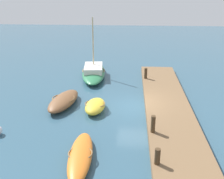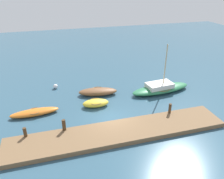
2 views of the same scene
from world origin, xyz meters
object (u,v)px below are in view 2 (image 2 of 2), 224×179
(dinghy_yellow, at_px, (96,103))
(mooring_post_east, at_px, (170,108))
(sailboat_green, at_px, (161,88))
(marker_buoy, at_px, (55,86))
(mooring_post_mid_east, at_px, (64,125))
(rowboat_brown, at_px, (98,92))
(mooring_post_mid_west, at_px, (64,125))
(mooring_post_west, at_px, (25,132))
(rowboat_orange, at_px, (35,112))

(dinghy_yellow, xyz_separation_m, mooring_post_east, (6.18, -3.72, 0.52))
(sailboat_green, bearing_deg, marker_buoy, 154.35)
(sailboat_green, bearing_deg, mooring_post_mid_east, -162.16)
(mooring_post_east, bearing_deg, rowboat_brown, 131.53)
(mooring_post_mid_west, xyz_separation_m, mooring_post_east, (9.64, 0.00, -0.02))
(rowboat_brown, relative_size, marker_buoy, 8.19)
(dinghy_yellow, distance_m, mooring_post_east, 7.23)
(dinghy_yellow, bearing_deg, mooring_post_mid_west, -129.40)
(sailboat_green, height_order, marker_buoy, sailboat_green)
(dinghy_yellow, bearing_deg, marker_buoy, 128.35)
(rowboat_brown, distance_m, mooring_post_west, 9.46)
(mooring_post_west, bearing_deg, mooring_post_mid_east, 0.00)
(rowboat_brown, relative_size, mooring_post_mid_west, 4.47)
(mooring_post_west, relative_size, mooring_post_mid_west, 0.81)
(mooring_post_west, relative_size, mooring_post_east, 0.84)
(sailboat_green, distance_m, mooring_post_west, 14.99)
(mooring_post_mid_east, bearing_deg, rowboat_brown, 55.67)
(dinghy_yellow, distance_m, mooring_post_mid_west, 5.11)
(rowboat_brown, xyz_separation_m, dinghy_yellow, (-0.76, -2.39, -0.01))
(sailboat_green, height_order, mooring_post_west, sailboat_green)
(rowboat_orange, xyz_separation_m, mooring_post_mid_east, (2.47, -3.71, 0.62))
(rowboat_orange, relative_size, marker_buoy, 8.39)
(mooring_post_west, xyz_separation_m, mooring_post_mid_east, (3.04, 0.00, 0.10))
(rowboat_orange, xyz_separation_m, mooring_post_west, (-0.57, -3.71, 0.52))
(marker_buoy, bearing_deg, rowboat_orange, -112.83)
(rowboat_orange, height_order, mooring_post_east, mooring_post_east)
(rowboat_orange, height_order, mooring_post_west, mooring_post_west)
(sailboat_green, xyz_separation_m, dinghy_yellow, (-7.73, -1.12, -0.11))
(rowboat_orange, bearing_deg, mooring_post_east, -20.44)
(mooring_post_mid_west, bearing_deg, mooring_post_east, 0.00)
(mooring_post_east, bearing_deg, mooring_post_west, 180.00)
(sailboat_green, bearing_deg, rowboat_orange, 179.09)
(rowboat_brown, height_order, marker_buoy, rowboat_brown)
(rowboat_orange, distance_m, mooring_post_mid_west, 4.47)
(rowboat_brown, bearing_deg, mooring_post_mid_west, -115.44)
(dinghy_yellow, height_order, mooring_post_west, mooring_post_west)
(mooring_post_mid_west, xyz_separation_m, mooring_post_mid_east, (0.05, 0.00, 0.00))
(mooring_post_mid_west, distance_m, mooring_post_east, 9.64)
(rowboat_orange, bearing_deg, mooring_post_west, -102.00)
(rowboat_brown, relative_size, mooring_post_mid_east, 4.46)
(mooring_post_mid_east, height_order, mooring_post_east, mooring_post_mid_east)
(rowboat_orange, bearing_deg, dinghy_yellow, -3.23)
(rowboat_orange, distance_m, mooring_post_mid_east, 4.50)
(dinghy_yellow, distance_m, mooring_post_mid_east, 5.08)
(sailboat_green, relative_size, mooring_post_mid_east, 7.33)
(sailboat_green, xyz_separation_m, marker_buoy, (-11.39, 4.14, -0.20))
(mooring_post_mid_west, bearing_deg, mooring_post_west, 180.00)
(rowboat_orange, xyz_separation_m, mooring_post_east, (12.06, -3.71, 0.59))
(rowboat_orange, height_order, marker_buoy, rowboat_orange)
(rowboat_brown, height_order, mooring_post_west, mooring_post_west)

